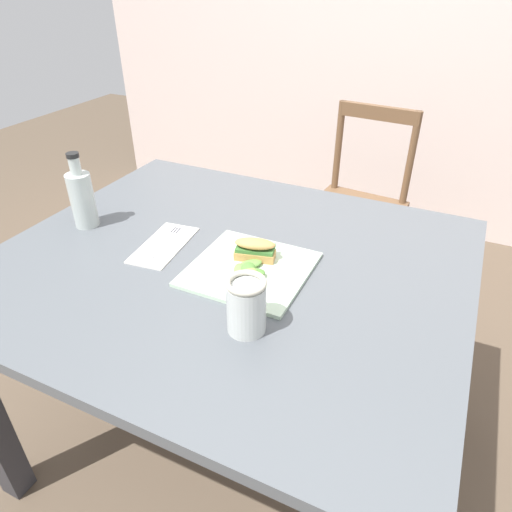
{
  "coord_description": "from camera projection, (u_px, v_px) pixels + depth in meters",
  "views": [
    {
      "loc": [
        0.42,
        -0.8,
        1.39
      ],
      "look_at": [
        -0.0,
        0.09,
        0.76
      ],
      "focal_mm": 32.17,
      "sensor_mm": 36.0,
      "label": 1
    }
  ],
  "objects": [
    {
      "name": "ground_plane",
      "position": [
        245.0,
        462.0,
        1.51
      ],
      "size": [
        7.63,
        7.63,
        0.0
      ],
      "primitive_type": "plane",
      "color": "brown"
    },
    {
      "name": "mason_jar_iced_tea",
      "position": [
        246.0,
        308.0,
        0.94
      ],
      "size": [
        0.08,
        0.08,
        0.13
      ],
      "color": "gold",
      "rests_on": "dining_table"
    },
    {
      "name": "salad_mixed_greens",
      "position": [
        247.0,
        272.0,
        1.1
      ],
      "size": [
        0.09,
        0.14,
        0.03
      ],
      "color": "#3D7033",
      "rests_on": "plate_lunch"
    },
    {
      "name": "sandwich_half_front",
      "position": [
        255.0,
        249.0,
        1.16
      ],
      "size": [
        0.11,
        0.08,
        0.06
      ],
      "color": "tan",
      "rests_on": "plate_lunch"
    },
    {
      "name": "dining_table",
      "position": [
        229.0,
        294.0,
        1.26
      ],
      "size": [
        1.2,
        1.03,
        0.74
      ],
      "color": "#51565B",
      "rests_on": "ground"
    },
    {
      "name": "chair_wooden_far",
      "position": [
        357.0,
        206.0,
        2.11
      ],
      "size": [
        0.43,
        0.43,
        0.87
      ],
      "color": "brown",
      "rests_on": "ground"
    },
    {
      "name": "bottle_cold_brew",
      "position": [
        83.0,
        201.0,
        1.31
      ],
      "size": [
        0.07,
        0.07,
        0.22
      ],
      "color": "black",
      "rests_on": "dining_table"
    },
    {
      "name": "fork_on_napkin",
      "position": [
        167.0,
        241.0,
        1.26
      ],
      "size": [
        0.05,
        0.19,
        0.0
      ],
      "color": "silver",
      "rests_on": "napkin_folded"
    },
    {
      "name": "plate_lunch",
      "position": [
        249.0,
        269.0,
        1.15
      ],
      "size": [
        0.29,
        0.29,
        0.01
      ],
      "primitive_type": "cube",
      "color": "beige",
      "rests_on": "dining_table"
    },
    {
      "name": "napkin_folded",
      "position": [
        164.0,
        245.0,
        1.25
      ],
      "size": [
        0.13,
        0.24,
        0.0
      ],
      "primitive_type": "cube",
      "rotation": [
        0.0,
        0.0,
        0.11
      ],
      "color": "silver",
      "rests_on": "dining_table"
    }
  ]
}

